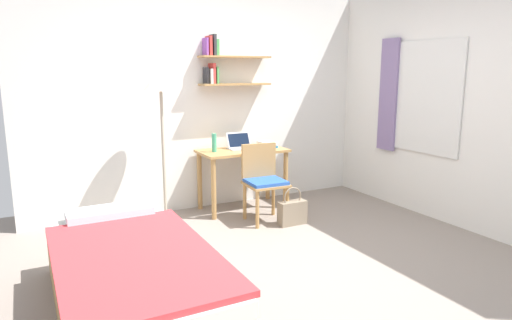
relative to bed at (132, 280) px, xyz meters
name	(u,v)px	position (x,y,z in m)	size (l,w,h in m)	color
ground_plane	(303,265)	(1.47, 0.11, -0.24)	(5.28, 5.28, 0.00)	gray
wall_back	(212,99)	(1.47, 2.13, 1.07)	(4.40, 0.27, 2.60)	white
wall_right	(469,105)	(3.49, 0.16, 1.06)	(0.10, 4.40, 2.60)	white
bed	(132,280)	(0.00, 0.00, 0.00)	(0.98, 1.98, 0.54)	#B2844C
desk	(243,161)	(1.72, 1.81, 0.35)	(1.03, 0.54, 0.72)	#B2844C
desk_chair	(264,179)	(1.73, 1.31, 0.23)	(0.45, 0.43, 0.85)	#B2844C
standing_lamp	(161,90)	(0.73, 1.69, 1.21)	(0.36, 0.36, 1.66)	#B2A893
laptop	(240,144)	(1.72, 1.89, 0.53)	(0.30, 0.21, 0.19)	#B7BABF
water_bottle	(214,143)	(1.36, 1.81, 0.59)	(0.05, 0.05, 0.21)	#42A87F
book_stack	(268,144)	(2.06, 1.81, 0.52)	(0.19, 0.25, 0.07)	#3384C6
handbag	(292,212)	(1.94, 1.03, -0.10)	(0.31, 0.12, 0.42)	gray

